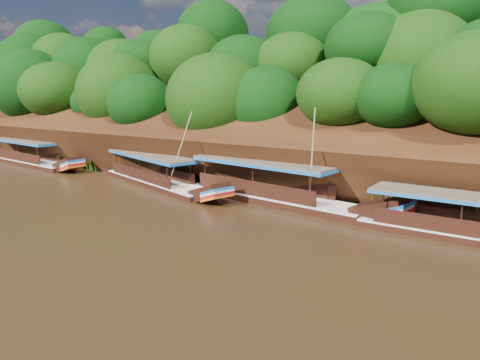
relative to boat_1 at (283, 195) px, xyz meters
The scene contains 6 objects.
ground 8.33m from the boat_1, 93.59° to the right, with size 160.00×160.00×0.00m, color black.
riverbank 14.50m from the boat_1, 92.11° to the left, with size 120.00×30.06×19.40m.
boat_1 is the anchor object (origin of this frame).
boat_2 10.40m from the boat_1, behind, with size 15.13×6.29×6.37m.
boat_3 27.58m from the boat_1, behind, with size 13.77×3.36×2.90m.
reeds 4.85m from the boat_1, 162.43° to the left, with size 51.81×2.07×2.17m.
Camera 1 is at (14.78, -18.08, 7.52)m, focal length 35.00 mm.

